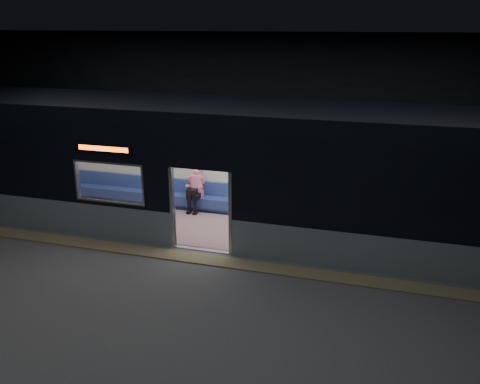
% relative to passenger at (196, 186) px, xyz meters
% --- Properties ---
extents(station_floor, '(24.00, 14.00, 0.01)m').
position_rel_passenger_xyz_m(station_floor, '(1.11, -3.55, -0.78)').
color(station_floor, '#47494C').
rests_on(station_floor, ground).
extents(station_envelope, '(24.00, 14.00, 5.00)m').
position_rel_passenger_xyz_m(station_envelope, '(1.11, -3.55, 2.89)').
color(station_envelope, black).
rests_on(station_envelope, station_floor).
extents(tactile_strip, '(22.80, 0.50, 0.03)m').
position_rel_passenger_xyz_m(tactile_strip, '(1.11, -3.00, -0.76)').
color(tactile_strip, '#8C7F59').
rests_on(tactile_strip, station_floor).
extents(metro_car, '(18.00, 3.04, 3.35)m').
position_rel_passenger_xyz_m(metro_car, '(1.11, -1.00, 1.07)').
color(metro_car, gray).
rests_on(metro_car, station_floor).
extents(passenger, '(0.37, 0.63, 1.31)m').
position_rel_passenger_xyz_m(passenger, '(0.00, 0.00, 0.00)').
color(passenger, black).
rests_on(passenger, metro_car).
extents(handbag, '(0.31, 0.28, 0.14)m').
position_rel_passenger_xyz_m(handbag, '(-0.05, -0.21, -0.10)').
color(handbag, black).
rests_on(handbag, passenger).
extents(transit_map, '(1.04, 0.03, 0.67)m').
position_rel_passenger_xyz_m(transit_map, '(4.30, 0.31, 0.72)').
color(transit_map, white).
rests_on(transit_map, metro_car).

